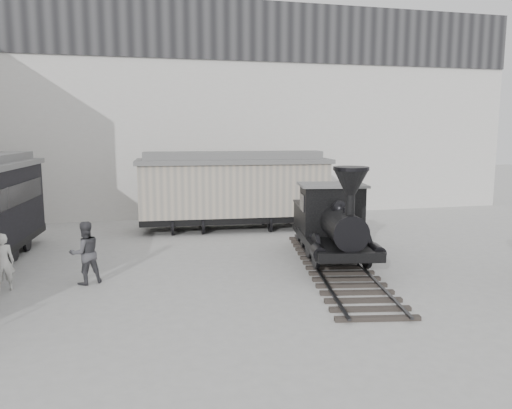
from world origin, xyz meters
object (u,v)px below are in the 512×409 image
object	(u,v)px
locomotive	(333,227)
visitor_a	(3,262)
boxcar	(234,189)
visitor_b	(85,253)

from	to	relation	value
locomotive	visitor_a	bearing A→B (deg)	-165.97
locomotive	visitor_a	distance (m)	10.17
visitor_a	locomotive	bearing A→B (deg)	168.59
boxcar	visitor_b	world-z (taller)	boxcar
boxcar	visitor_b	bearing A→B (deg)	-125.38
boxcar	visitor_a	world-z (taller)	boxcar
boxcar	visitor_a	xyz separation A→B (m)	(-8.06, -7.22, -1.04)
boxcar	visitor_b	xyz separation A→B (m)	(-5.87, -7.08, -0.93)
locomotive	visitor_a	xyz separation A→B (m)	(-10.14, -0.58, -0.41)
visitor_b	locomotive	bearing A→B (deg)	159.51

